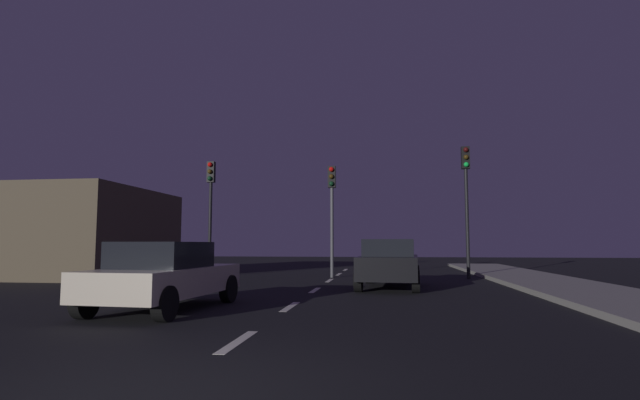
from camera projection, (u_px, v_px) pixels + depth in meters
ground_plane at (295, 303)px, 11.10m from camera, size 80.00×80.00×0.00m
lane_stripe_second at (238, 341)px, 6.76m from camera, size 0.16×1.60×0.01m
lane_stripe_third at (290, 307)px, 10.51m from camera, size 0.16×1.60×0.01m
lane_stripe_fourth at (315, 290)px, 14.26m from camera, size 0.16×1.60×0.01m
lane_stripe_fifth at (329, 280)px, 18.01m from camera, size 0.16×1.60×0.01m
lane_stripe_sixth at (339, 274)px, 21.76m from camera, size 0.16×1.60×0.01m
lane_stripe_seventh at (346, 270)px, 25.51m from camera, size 0.16×1.60×0.01m
traffic_signal_left at (211, 196)px, 20.59m from camera, size 0.32×0.38×4.92m
traffic_signal_center at (332, 199)px, 19.87m from camera, size 0.32×0.38×4.60m
traffic_signal_right at (466, 186)px, 19.20m from camera, size 0.32×0.38×5.29m
car_stopped_ahead at (390, 263)px, 15.16m from camera, size 2.09×4.36×1.52m
car_adjacent_lane at (165, 275)px, 10.06m from camera, size 2.07×4.13×1.42m
storefront_left at (98, 233)px, 20.69m from camera, size 4.41×7.14×3.70m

